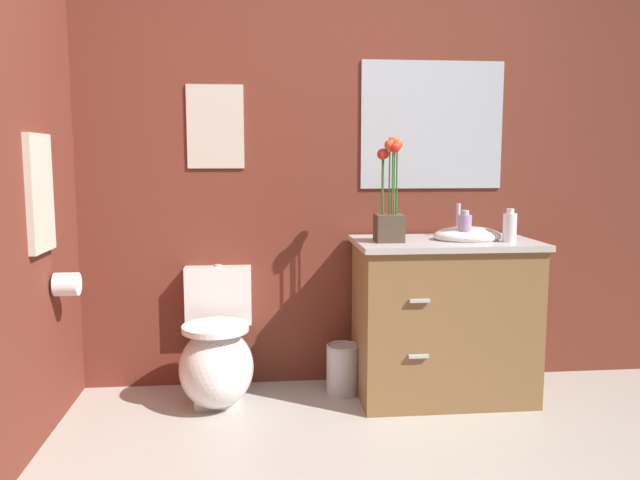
% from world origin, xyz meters
% --- Properties ---
extents(wall_back, '(4.43, 0.05, 2.50)m').
position_xyz_m(wall_back, '(0.20, 1.62, 1.25)').
color(wall_back, maroon).
rests_on(wall_back, ground_plane).
extents(toilet, '(0.38, 0.59, 0.69)m').
position_xyz_m(toilet, '(-0.68, 1.32, 0.24)').
color(toilet, white).
rests_on(toilet, ground_plane).
extents(vanity_cabinet, '(0.94, 0.56, 1.02)m').
position_xyz_m(vanity_cabinet, '(0.52, 1.29, 0.43)').
color(vanity_cabinet, brown).
rests_on(vanity_cabinet, ground_plane).
extents(flower_vase, '(0.14, 0.14, 0.53)m').
position_xyz_m(flower_vase, '(0.21, 1.26, 1.03)').
color(flower_vase, '#4C3D2D').
rests_on(flower_vase, vanity_cabinet).
extents(soap_bottle, '(0.07, 0.07, 0.16)m').
position_xyz_m(soap_bottle, '(0.60, 1.23, 0.92)').
color(soap_bottle, '#B28CBF').
rests_on(soap_bottle, vanity_cabinet).
extents(lotion_bottle, '(0.07, 0.07, 0.17)m').
position_xyz_m(lotion_bottle, '(0.82, 1.18, 0.92)').
color(lotion_bottle, white).
rests_on(lotion_bottle, vanity_cabinet).
extents(trash_bin, '(0.18, 0.18, 0.27)m').
position_xyz_m(trash_bin, '(-0.01, 1.37, 0.14)').
color(trash_bin, '#B7B7BC').
rests_on(trash_bin, ground_plane).
extents(wall_poster, '(0.30, 0.01, 0.45)m').
position_xyz_m(wall_poster, '(-0.68, 1.58, 1.44)').
color(wall_poster, beige).
extents(wall_mirror, '(0.80, 0.01, 0.70)m').
position_xyz_m(wall_mirror, '(0.52, 1.58, 1.45)').
color(wall_mirror, '#B2BCC6').
extents(hanging_towel, '(0.03, 0.28, 0.52)m').
position_xyz_m(hanging_towel, '(-1.41, 0.99, 1.12)').
color(hanging_towel, beige).
extents(toilet_paper_roll, '(0.11, 0.11, 0.11)m').
position_xyz_m(toilet_paper_roll, '(-1.35, 1.12, 0.68)').
color(toilet_paper_roll, white).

